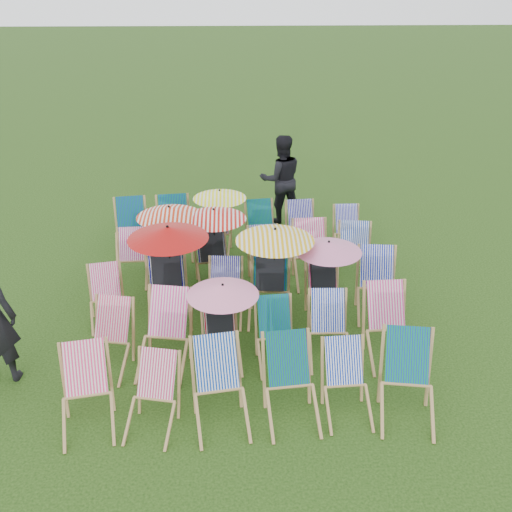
{
  "coord_description": "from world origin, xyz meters",
  "views": [
    {
      "loc": [
        -0.12,
        -7.56,
        4.92
      ],
      "look_at": [
        0.19,
        0.34,
        0.9
      ],
      "focal_mm": 40.0,
      "sensor_mm": 36.0,
      "label": 1
    }
  ],
  "objects_px": {
    "deckchair_5": "(408,382)",
    "person_rear": "(281,179)",
    "deckchair_29": "(348,231)",
    "deckchair_0": "(86,393)"
  },
  "relations": [
    {
      "from": "deckchair_5",
      "to": "person_rear",
      "type": "relative_size",
      "value": 0.54
    },
    {
      "from": "deckchair_0",
      "to": "deckchair_29",
      "type": "height_order",
      "value": "deckchair_0"
    },
    {
      "from": "deckchair_0",
      "to": "deckchair_5",
      "type": "xyz_separation_m",
      "value": [
        3.81,
        0.02,
        0.03
      ]
    },
    {
      "from": "deckchair_0",
      "to": "person_rear",
      "type": "distance_m",
      "value": 6.71
    },
    {
      "from": "deckchair_29",
      "to": "person_rear",
      "type": "bearing_deg",
      "value": 127.31
    },
    {
      "from": "deckchair_0",
      "to": "person_rear",
      "type": "bearing_deg",
      "value": 55.49
    },
    {
      "from": "deckchair_0",
      "to": "deckchair_5",
      "type": "relative_size",
      "value": 0.95
    },
    {
      "from": "deckchair_5",
      "to": "deckchair_29",
      "type": "bearing_deg",
      "value": 97.18
    },
    {
      "from": "deckchair_5",
      "to": "deckchair_29",
      "type": "distance_m",
      "value": 4.57
    },
    {
      "from": "deckchair_0",
      "to": "person_rear",
      "type": "xyz_separation_m",
      "value": [
        2.76,
        6.1,
        0.47
      ]
    }
  ]
}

